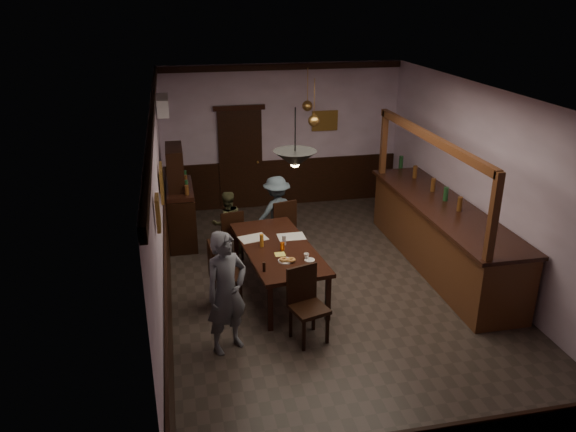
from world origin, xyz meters
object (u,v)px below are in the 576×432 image
object	(u,v)px
person_seated_left	(227,223)
person_standing	(227,293)
bar_counter	(441,234)
chair_side	(220,273)
person_seated_right	(277,212)
chair_far_left	(231,233)
dining_table	(278,250)
sideboard	(180,204)
pendant_iron	(295,159)
pendant_brass_far	(307,106)
soda_can	(282,246)
pendant_brass_mid	(314,121)
chair_far_right	(282,224)
coffee_cup	(306,256)
chair_near	(306,300)

from	to	relation	value
person_seated_left	person_standing	bearing A→B (deg)	72.21
bar_counter	chair_side	bearing A→B (deg)	-171.31
person_standing	person_seated_right	size ratio (longest dim) A/B	1.23
chair_far_left	person_seated_right	bearing A→B (deg)	-167.09
person_seated_right	bar_counter	bearing A→B (deg)	132.99
dining_table	person_seated_left	world-z (taller)	person_seated_left
sideboard	pendant_iron	world-z (taller)	pendant_iron
pendant_brass_far	soda_can	bearing A→B (deg)	-110.08
pendant_iron	soda_can	bearing A→B (deg)	93.28
chair_far_left	sideboard	size ratio (longest dim) A/B	0.51
dining_table	chair_side	xyz separation A→B (m)	(-0.91, -0.29, -0.13)
person_seated_left	pendant_brass_mid	size ratio (longest dim) A/B	1.42
sideboard	pendant_brass_mid	size ratio (longest dim) A/B	2.21
chair_far_right	pendant_brass_mid	xyz separation A→B (m)	(0.59, 0.21, 1.75)
chair_far_left	pendant_brass_mid	distance (m)	2.36
chair_far_right	coffee_cup	distance (m)	1.83
person_seated_right	soda_can	world-z (taller)	person_seated_right
person_standing	bar_counter	size ratio (longest dim) A/B	0.40
chair_far_left	coffee_cup	bearing A→B (deg)	107.37
sideboard	pendant_brass_mid	bearing A→B (deg)	-17.20
sideboard	bar_counter	world-z (taller)	bar_counter
dining_table	pendant_iron	distance (m)	1.83
chair_far_left	chair_side	world-z (taller)	chair_side
person_standing	coffee_cup	distance (m)	1.50
chair_far_left	person_standing	xyz separation A→B (m)	(-0.34, -2.57, 0.32)
sideboard	chair_side	bearing A→B (deg)	-79.20
person_standing	pendant_brass_far	distance (m)	4.86
chair_far_right	person_seated_left	size ratio (longest dim) A/B	0.87
sideboard	bar_counter	size ratio (longest dim) A/B	0.44
chair_far_left	coffee_cup	xyz separation A→B (m)	(0.90, -1.72, 0.30)
soda_can	pendant_brass_mid	xyz separation A→B (m)	(0.88, 1.65, 1.49)
chair_near	pendant_brass_mid	xyz separation A→B (m)	(0.80, 2.83, 1.74)
chair_far_left	pendant_brass_mid	world-z (taller)	pendant_brass_mid
person_standing	pendant_brass_far	xyz separation A→B (m)	(2.03, 4.16, 1.48)
pendant_brass_mid	dining_table	bearing A→B (deg)	-121.23
dining_table	bar_counter	world-z (taller)	bar_counter
chair_near	soda_can	distance (m)	1.21
soda_can	sideboard	distance (m)	2.77
chair_side	coffee_cup	xyz separation A→B (m)	(1.23, -0.21, 0.24)
coffee_cup	pendant_brass_far	world-z (taller)	pendant_brass_far
chair_side	coffee_cup	world-z (taller)	chair_side
pendant_iron	person_seated_right	bearing A→B (deg)	85.19
chair_far_right	chair_side	world-z (taller)	chair_side
chair_far_right	person_seated_left	xyz separation A→B (m)	(-0.94, 0.18, 0.03)
chair_far_left	soda_can	world-z (taller)	chair_far_left
chair_far_left	person_seated_left	bearing A→B (deg)	-93.04
person_seated_right	coffee_cup	size ratio (longest dim) A/B	16.64
soda_can	pendant_brass_mid	bearing A→B (deg)	62.06
pendant_brass_mid	pendant_brass_far	world-z (taller)	same
soda_can	pendant_brass_mid	world-z (taller)	pendant_brass_mid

